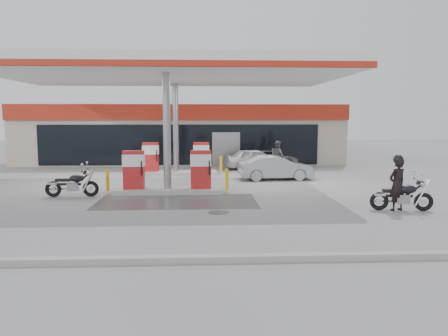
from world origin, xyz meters
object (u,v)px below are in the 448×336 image
object	(u,v)px
parked_car_left	(59,156)
main_motorcycle	(403,197)
pump_island_far	(176,162)
biker_main	(397,184)
hatchback_silver	(276,168)
parked_car_right	(270,158)
parked_motorcycle	(73,185)
sedan_white	(255,159)
attendant	(277,156)
pump_island_near	(168,176)

from	to	relation	value
parked_car_left	main_motorcycle	bearing A→B (deg)	-130.43
pump_island_far	biker_main	bearing A→B (deg)	-51.10
main_motorcycle	biker_main	bearing A→B (deg)	-178.83
biker_main	hatchback_silver	world-z (taller)	biker_main
pump_island_far	parked_car_right	world-z (taller)	pump_island_far
pump_island_far	parked_motorcycle	size ratio (longest dim) A/B	2.43
pump_island_far	parked_car_right	bearing A→B (deg)	34.04
sedan_white	attendant	bearing A→B (deg)	-141.91
parked_motorcycle	attendant	size ratio (longest dim) A/B	1.16
pump_island_far	parked_motorcycle	bearing A→B (deg)	-118.58
pump_island_near	pump_island_far	bearing A→B (deg)	90.00
pump_island_far	biker_main	xyz separation A→B (m)	(8.05, -9.98, 0.19)
main_motorcycle	attendant	bearing A→B (deg)	110.77
attendant	pump_island_far	bearing A→B (deg)	76.01
hatchback_silver	main_motorcycle	bearing A→B (deg)	-162.63
sedan_white	pump_island_far	bearing A→B (deg)	109.08
sedan_white	parked_car_left	bearing A→B (deg)	67.77
hatchback_silver	parked_car_left	size ratio (longest dim) A/B	1.02
sedan_white	parked_car_left	distance (m)	13.62
parked_car_right	sedan_white	bearing A→B (deg)	146.98
biker_main	hatchback_silver	xyz separation A→B (m)	(-2.85, 7.58, -0.28)
main_motorcycle	parked_car_right	bearing A→B (deg)	107.96
parked_motorcycle	attendant	xyz separation A→B (m)	(9.56, 7.80, 0.43)
hatchback_silver	parked_car_right	distance (m)	6.44
pump_island_far	parked_motorcycle	xyz separation A→B (m)	(-3.70, -6.80, -0.23)
parked_car_right	parked_motorcycle	bearing A→B (deg)	139.51
pump_island_near	pump_island_far	xyz separation A→B (m)	(0.00, 6.00, 0.00)
biker_main	parked_car_left	distance (m)	22.92
parked_motorcycle	sedan_white	size ratio (longest dim) A/B	0.57
pump_island_near	biker_main	size ratio (longest dim) A/B	2.85
sedan_white	biker_main	bearing A→B (deg)	-170.62
attendant	sedan_white	bearing A→B (deg)	20.44
parked_motorcycle	sedan_white	xyz separation A→B (m)	(8.40, 9.00, 0.15)
parked_motorcycle	parked_car_left	world-z (taller)	parked_motorcycle
main_motorcycle	parked_car_left	bearing A→B (deg)	144.62
parked_car_right	pump_island_far	bearing A→B (deg)	125.26
pump_island_far	parked_car_left	xyz separation A→B (m)	(-8.38, 6.00, -0.18)
pump_island_near	pump_island_far	world-z (taller)	same
biker_main	parked_motorcycle	bearing A→B (deg)	-37.39
parked_motorcycle	hatchback_silver	size ratio (longest dim) A/B	0.57
parked_car_left	pump_island_near	bearing A→B (deg)	-141.59
main_motorcycle	parked_car_right	distance (m)	14.19
pump_island_far	attendant	xyz separation A→B (m)	(5.86, 1.00, 0.20)
hatchback_silver	parked_motorcycle	bearing A→B (deg)	111.80
hatchback_silver	parked_car_right	world-z (taller)	hatchback_silver
parked_car_right	hatchback_silver	bearing A→B (deg)	174.77
pump_island_near	attendant	size ratio (longest dim) A/B	2.82
pump_island_far	parked_car_left	world-z (taller)	pump_island_far
attendant	hatchback_silver	xyz separation A→B (m)	(-0.66, -3.40, -0.29)
pump_island_near	sedan_white	world-z (taller)	pump_island_near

